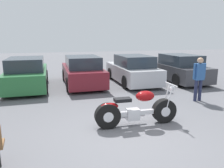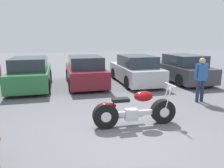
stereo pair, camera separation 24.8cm
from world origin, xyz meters
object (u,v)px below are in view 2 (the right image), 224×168
parked_car_silver (135,70)px  parked_car_green (31,74)px  parked_car_dark_grey (182,69)px  motorcycle (134,110)px  parked_car_maroon (85,71)px  person_standing (201,76)px

parked_car_silver → parked_car_green: bearing=178.2°
parked_car_silver → parked_car_dark_grey: 2.56m
motorcycle → parked_car_green: 6.27m
parked_car_maroon → parked_car_green: bearing=-178.6°
parked_car_maroon → parked_car_silver: 2.57m
parked_car_dark_grey → parked_car_maroon: bearing=175.6°
parked_car_dark_grey → parked_car_silver: bearing=176.2°
parked_car_dark_grey → person_standing: (-1.39, -3.55, 0.29)m
parked_car_maroon → parked_car_silver: size_ratio=1.00×
parked_car_green → person_standing: 7.39m
parked_car_green → parked_car_maroon: bearing=1.4°
parked_car_silver → person_standing: person_standing is taller
parked_car_dark_grey → person_standing: person_standing is taller
parked_car_silver → parked_car_dark_grey: same height
parked_car_silver → person_standing: 3.91m
parked_car_green → parked_car_dark_grey: same height
parked_car_silver → parked_car_maroon: bearing=175.0°
parked_car_maroon → parked_car_silver: same height
parked_car_green → parked_car_silver: (5.12, -0.16, 0.00)m
parked_car_maroon → parked_car_silver: (2.56, -0.23, 0.00)m
person_standing → parked_car_dark_grey: bearing=68.6°
parked_car_green → parked_car_silver: 5.12m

